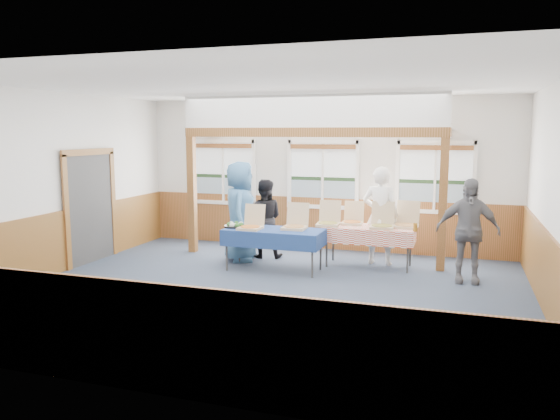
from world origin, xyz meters
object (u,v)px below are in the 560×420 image
at_px(woman_white, 380,216).
at_px(man_blue, 240,211).
at_px(table_right, 369,230).
at_px(woman_black, 264,219).
at_px(person_grey, 468,231).
at_px(table_left, 274,232).

height_order(woman_white, man_blue, man_blue).
distance_m(table_right, woman_black, 2.12).
xyz_separation_m(table_right, woman_black, (-2.12, 0.11, 0.09)).
height_order(woman_white, person_grey, woman_white).
bearing_deg(table_left, woman_black, 116.95).
distance_m(table_right, person_grey, 1.82).
bearing_deg(table_right, man_blue, 173.44).
distance_m(woman_white, person_grey, 1.75).
xyz_separation_m(table_left, woman_black, (-0.53, 0.93, 0.09)).
height_order(table_right, woman_black, woman_black).
bearing_deg(person_grey, woman_black, 165.83).
distance_m(woman_white, woman_black, 2.29).
bearing_deg(man_blue, table_right, -100.86).
bearing_deg(woman_white, person_grey, 156.95).
bearing_deg(table_left, man_blue, 146.67).
bearing_deg(person_grey, man_blue, 172.18).
bearing_deg(table_right, person_grey, -31.27).
bearing_deg(woman_white, table_left, 35.53).
height_order(table_left, person_grey, person_grey).
relative_size(woman_white, person_grey, 1.06).
distance_m(woman_white, man_blue, 2.69).
height_order(table_left, woman_black, woman_black).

